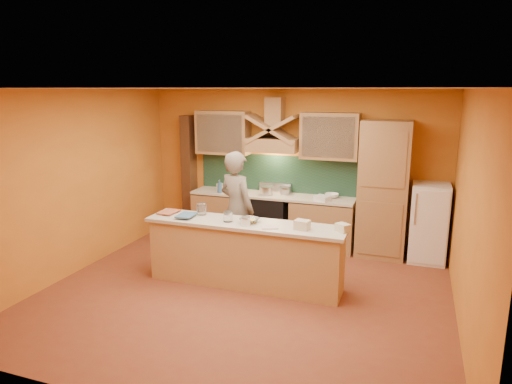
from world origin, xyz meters
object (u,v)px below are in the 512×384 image
(fridge, at_px, (429,223))
(kitchen_scale, at_px, (246,222))
(person, at_px, (237,209))
(stove, at_px, (272,219))
(mixing_bowl, at_px, (250,220))

(fridge, height_order, kitchen_scale, fridge)
(kitchen_scale, bearing_deg, person, 95.18)
(stove, distance_m, kitchen_scale, 2.13)
(fridge, distance_m, kitchen_scale, 3.19)
(mixing_bowl, bearing_deg, kitchen_scale, -91.91)
(stove, height_order, kitchen_scale, kitchen_scale)
(stove, height_order, fridge, fridge)
(stove, distance_m, fridge, 2.71)
(fridge, bearing_deg, kitchen_scale, -140.07)
(fridge, distance_m, person, 3.15)
(mixing_bowl, bearing_deg, fridge, 37.85)
(person, bearing_deg, fridge, -133.10)
(mixing_bowl, bearing_deg, person, 125.10)
(kitchen_scale, xyz_separation_m, mixing_bowl, (0.01, 0.15, -0.02))
(fridge, relative_size, kitchen_scale, 10.52)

